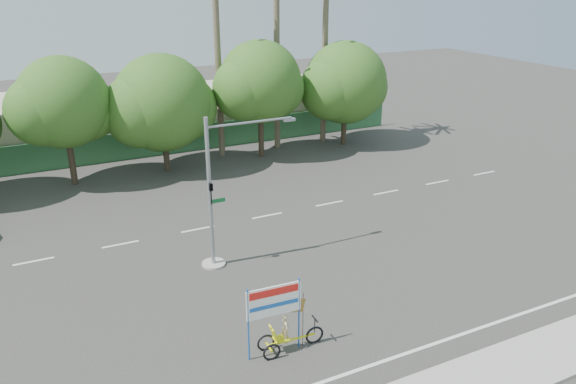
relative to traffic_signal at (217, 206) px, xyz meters
name	(u,v)px	position (x,y,z in m)	size (l,w,h in m)	color
ground	(301,293)	(2.20, -3.98, -2.92)	(120.00, 120.00, 0.00)	#33302D
fence	(168,141)	(2.20, 17.52, -1.92)	(38.00, 0.08, 2.00)	#336B3D
building_left	(14,129)	(-7.80, 22.02, -0.92)	(12.00, 8.00, 4.00)	#C3B59B
building_right	(245,107)	(10.20, 22.02, -1.12)	(14.00, 8.00, 3.60)	#C3B59B
tree_left	(63,106)	(-4.85, 14.02, 2.14)	(6.66, 5.60, 8.07)	#473828
tree_center	(161,106)	(1.14, 14.02, 1.55)	(7.62, 6.40, 7.85)	#473828
tree_right	(260,85)	(8.15, 14.02, 2.32)	(6.90, 5.80, 8.36)	#473828
tree_far_right	(345,85)	(15.15, 14.02, 1.73)	(7.38, 6.20, 7.94)	#473828
palm_tall	(276,5)	(10.20, 15.52, 7.55)	(3.73, 3.79, 17.45)	#70604C
palm_mid	(326,18)	(14.20, 15.52, 6.48)	(3.73, 3.79, 15.45)	#70604C
palm_short	(217,31)	(5.70, 15.52, 5.94)	(3.73, 3.79, 14.45)	#70604C
traffic_signal	(217,206)	(0.00, 0.00, 0.00)	(4.72, 1.10, 7.00)	gray
trike_billboard	(282,324)	(-0.19, -7.10, -1.76)	(2.94, 0.70, 2.88)	black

